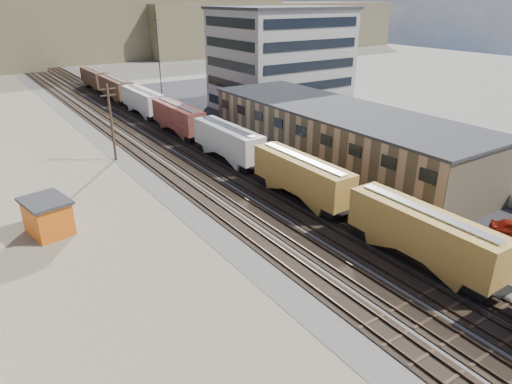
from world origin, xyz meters
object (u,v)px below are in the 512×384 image
freight_train (201,128)px  utility_pole_north (111,121)px  maintenance_shed (48,216)px  parked_car_blue (249,107)px

freight_train → utility_pole_north: 12.58m
utility_pole_north → maintenance_shed: 20.64m
utility_pole_north → parked_car_blue: size_ratio=1.81×
freight_train → utility_pole_north: size_ratio=11.97×
utility_pole_north → freight_train: bearing=-3.9°
utility_pole_north → maintenance_shed: bearing=-124.5°
parked_car_blue → utility_pole_north: bearing=171.4°
freight_train → utility_pole_north: (-12.30, 0.84, 2.50)m
utility_pole_north → maintenance_shed: utility_pole_north is taller
freight_train → parked_car_blue: size_ratio=21.72×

